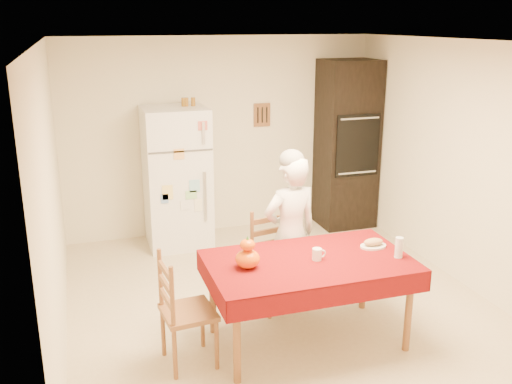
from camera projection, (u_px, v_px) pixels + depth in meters
name	position (u px, v px, depth m)	size (l,w,h in m)	color
floor	(280.00, 304.00, 5.61)	(4.50, 4.50, 0.00)	#BFAC8A
room_shell	(282.00, 142.00, 5.14)	(4.02, 4.52, 2.51)	beige
refrigerator	(177.00, 178.00, 6.88)	(0.75, 0.74, 1.70)	white
oven_cabinet	(347.00, 145.00, 7.52)	(0.70, 0.62, 2.20)	black
dining_table	(309.00, 267.00, 4.76)	(1.70, 1.00, 0.76)	brown
chair_far	(274.00, 256.00, 5.47)	(0.49, 0.48, 0.95)	brown
chair_left	(180.00, 307.00, 4.49)	(0.44, 0.46, 0.95)	brown
seated_woman	(290.00, 234.00, 5.33)	(0.55, 0.36, 1.51)	silver
coffee_mug	(317.00, 254.00, 4.73)	(0.08, 0.08, 0.10)	white
pumpkin_lower	(248.00, 259.00, 4.58)	(0.20, 0.20, 0.15)	#E43F05
pumpkin_upper	(248.00, 245.00, 4.54)	(0.12, 0.12, 0.09)	red
wine_glass	(399.00, 247.00, 4.77)	(0.07, 0.07, 0.18)	silver
bread_plate	(373.00, 246.00, 5.01)	(0.24, 0.24, 0.02)	silver
bread_loaf	(373.00, 242.00, 4.99)	(0.18, 0.10, 0.06)	tan
spice_jar_left	(183.00, 102.00, 6.71)	(0.05, 0.05, 0.10)	#885C18
spice_jar_mid	(186.00, 102.00, 6.72)	(0.05, 0.05, 0.10)	#915E1A
spice_jar_right	(193.00, 102.00, 6.74)	(0.05, 0.05, 0.10)	#8E5E19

